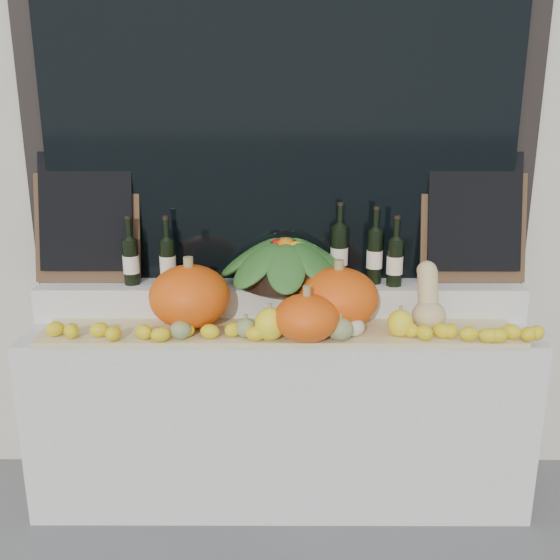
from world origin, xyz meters
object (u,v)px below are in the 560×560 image
object	(u,v)px
butternut_squash	(428,302)
wine_bottle_tall	(339,253)
pumpkin_right	(338,297)
produce_bowl	(286,261)
pumpkin_left	(190,296)

from	to	relation	value
butternut_squash	wine_bottle_tall	world-z (taller)	wine_bottle_tall
pumpkin_right	produce_bowl	xyz separation A→B (m)	(-0.23, 0.20, 0.11)
pumpkin_left	pumpkin_right	xyz separation A→B (m)	(0.66, 0.01, -0.01)
pumpkin_left	produce_bowl	world-z (taller)	produce_bowl
produce_bowl	pumpkin_right	bearing A→B (deg)	-41.15
pumpkin_right	produce_bowl	distance (m)	0.33
pumpkin_left	wine_bottle_tall	xyz separation A→B (m)	(0.68, 0.26, 0.13)
butternut_squash	wine_bottle_tall	distance (m)	0.49
pumpkin_left	wine_bottle_tall	size ratio (longest dim) A/B	0.94
pumpkin_right	pumpkin_left	bearing A→B (deg)	-179.23
butternut_squash	pumpkin_right	bearing A→B (deg)	175.40
butternut_squash	produce_bowl	size ratio (longest dim) A/B	0.44
pumpkin_right	butternut_squash	distance (m)	0.40
pumpkin_left	pumpkin_right	size ratio (longest dim) A/B	1.00
wine_bottle_tall	pumpkin_right	bearing A→B (deg)	-95.29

